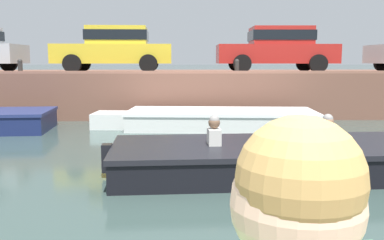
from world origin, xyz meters
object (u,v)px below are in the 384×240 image
boat_moored_central_white (212,119)px  car_centre_red (277,48)px  motorboat_passing (294,158)px  mooring_bollard_west (20,66)px  mooring_bollard_mid (237,66)px  car_left_inner_yellow (115,47)px

boat_moored_central_white → car_centre_red: car_centre_red is taller
motorboat_passing → mooring_bollard_west: size_ratio=14.99×
car_centre_red → mooring_bollard_mid: (-1.60, -1.51, -0.61)m
car_left_inner_yellow → mooring_bollard_mid: bearing=-20.7°
boat_moored_central_white → mooring_bollard_west: bearing=163.5°
boat_moored_central_white → mooring_bollard_west: mooring_bollard_west is taller
car_centre_red → mooring_bollard_mid: 2.29m
mooring_bollard_mid → boat_moored_central_white: bearing=-117.6°
motorboat_passing → mooring_bollard_mid: 6.70m
boat_moored_central_white → car_left_inner_yellow: size_ratio=1.54×
boat_moored_central_white → car_centre_red: 4.58m
boat_moored_central_white → motorboat_passing: (1.00, -4.82, 0.01)m
boat_moored_central_white → mooring_bollard_mid: size_ratio=13.91×
motorboat_passing → mooring_bollard_west: mooring_bollard_west is taller
car_left_inner_yellow → mooring_bollard_west: car_left_inner_yellow is taller
mooring_bollard_west → mooring_bollard_mid: (6.71, 0.00, 0.00)m
car_left_inner_yellow → mooring_bollard_mid: (4.01, -1.52, -0.61)m
car_left_inner_yellow → mooring_bollard_west: bearing=-150.6°
boat_moored_central_white → car_left_inner_yellow: 4.94m
motorboat_passing → mooring_bollard_west: bearing=136.1°
boat_moored_central_white → mooring_bollard_mid: 2.43m
motorboat_passing → car_left_inner_yellow: car_left_inner_yellow is taller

